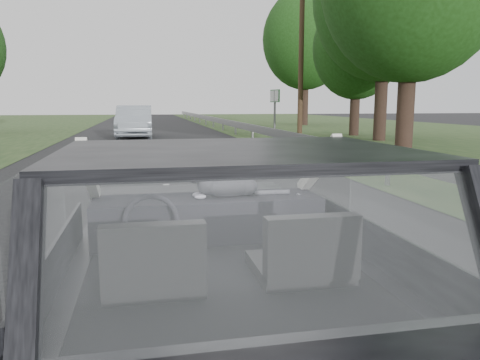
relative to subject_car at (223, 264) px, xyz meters
name	(u,v)px	position (x,y,z in m)	size (l,w,h in m)	color
subject_car	(223,264)	(0.00, 0.00, 0.00)	(1.80, 4.00, 1.45)	black
dashboard	(208,218)	(0.00, 0.62, 0.12)	(1.58, 0.45, 0.30)	black
driver_seat	(154,259)	(-0.40, -0.29, 0.16)	(0.50, 0.72, 0.42)	#242425
passenger_seat	(305,249)	(0.40, -0.29, 0.16)	(0.50, 0.72, 0.42)	#242425
steering_wheel	(151,221)	(-0.40, 0.33, 0.20)	(0.36, 0.36, 0.04)	black
cat	(229,186)	(0.15, 0.62, 0.35)	(0.55, 0.17, 0.24)	gray
guardrail	(313,142)	(4.30, 10.00, -0.15)	(0.05, 90.00, 0.32)	#959595
other_car	(134,122)	(-0.82, 20.88, 0.06)	(1.87, 4.75, 1.56)	#A6B0BC
highway_sign	(275,116)	(5.20, 17.16, 0.40)	(0.09, 0.90, 2.24)	#0E5F18
utility_pole	(301,57)	(7.61, 20.84, 3.27)	(0.26, 0.26, 8.00)	#432D1A
tree_0	(411,19)	(7.57, 10.71, 3.45)	(5.51, 5.51, 8.35)	#17370E
tree_1	(384,31)	(9.98, 16.77, 4.03)	(6.28, 6.28, 9.51)	#17370E
tree_2	(356,69)	(10.37, 20.20, 2.68)	(4.50, 4.50, 6.81)	#17370E
tree_3	(305,60)	(11.79, 31.97, 4.20)	(6.50, 6.50, 9.85)	#17370E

